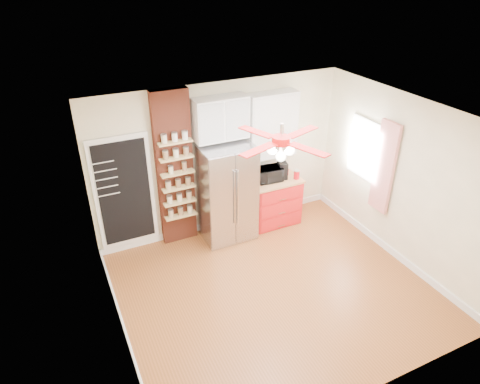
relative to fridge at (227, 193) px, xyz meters
name	(u,v)px	position (x,y,z in m)	size (l,w,h in m)	color
floor	(274,289)	(0.05, -1.63, -0.88)	(4.50, 4.50, 0.00)	brown
ceiling	(282,120)	(0.05, -1.63, 1.83)	(4.50, 4.50, 0.00)	white
wall_back	(220,159)	(0.05, 0.37, 0.48)	(4.50, 0.02, 2.70)	beige
wall_front	(377,309)	(0.05, -3.63, 0.48)	(4.50, 0.02, 2.70)	beige
wall_left	(111,257)	(-2.20, -1.63, 0.48)	(0.02, 4.00, 2.70)	beige
wall_right	(402,181)	(2.30, -1.63, 0.48)	(0.02, 4.00, 2.70)	beige
chalkboard	(124,193)	(-1.65, 0.33, 0.23)	(0.95, 0.05, 1.95)	white
brick_pillar	(175,170)	(-0.80, 0.29, 0.48)	(0.60, 0.16, 2.70)	brown
fridge	(227,193)	(0.00, 0.00, 0.00)	(0.90, 0.70, 1.75)	#B5B5BA
upper_glass_cabinet	(220,118)	(0.00, 0.20, 1.27)	(0.90, 0.35, 0.70)	white
red_cabinet	(273,200)	(0.97, 0.05, -0.42)	(0.94, 0.64, 0.90)	red
upper_shelf_unit	(272,125)	(0.97, 0.22, 1.00)	(0.90, 0.30, 1.15)	white
window	(365,149)	(2.28, -0.73, 0.68)	(0.04, 0.75, 1.05)	white
curtain	(384,167)	(2.23, -1.28, 0.57)	(0.06, 0.40, 1.55)	red
ceiling_fan	(281,141)	(0.05, -1.63, 1.55)	(1.40, 1.40, 0.44)	silver
toaster_oven	(269,174)	(0.85, 0.04, 0.15)	(0.46, 0.31, 0.25)	black
coffee_maker	(282,170)	(1.12, 0.03, 0.18)	(0.15, 0.20, 0.31)	black
canister_left	(297,175)	(1.34, -0.10, 0.10)	(0.11, 0.11, 0.16)	#BB0A14
canister_right	(286,171)	(1.25, 0.12, 0.09)	(0.09, 0.09, 0.12)	red
pantry_jar_oats	(171,170)	(-0.91, 0.15, 0.56)	(0.08, 0.08, 0.12)	beige
pantry_jar_beans	(184,166)	(-0.67, 0.17, 0.57)	(0.08, 0.08, 0.14)	#9A704E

